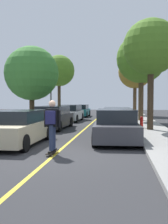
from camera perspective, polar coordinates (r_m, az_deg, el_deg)
The scene contains 17 objects.
ground at distance 9.36m, azimuth -6.05°, elevation -8.88°, with size 80.00×80.00×0.00m, color #2D2D30.
center_line at distance 13.23m, azimuth -1.97°, elevation -5.44°, with size 0.12×39.20×0.01m, color gold.
parked_car_left_nearest at distance 11.45m, azimuth -14.01°, elevation -3.34°, with size 2.00×4.36×1.42m.
parked_car_left_near at distance 17.20m, azimuth -6.60°, elevation -1.18°, with size 1.96×4.61×1.46m.
parked_car_left_far at distance 23.08m, azimuth -2.95°, elevation -0.24°, with size 1.92×4.09×1.41m.
parked_car_left_farthest at distance 29.01m, azimuth -0.80°, elevation 0.28°, with size 1.86×4.13×1.32m.
parked_car_right_nearest at distance 11.97m, azimuth 6.87°, elevation -2.99°, with size 2.11×4.38×1.44m.
parked_car_right_near at distance 17.33m, azimuth 7.07°, elevation -1.29°, with size 2.05×4.55×1.36m.
street_tree_left_nearest at distance 19.26m, azimuth -11.13°, elevation 8.07°, with size 3.79×3.79×5.47m.
street_tree_left_near at distance 27.65m, azimuth -5.35°, elevation 8.73°, with size 3.18×3.18×6.26m.
street_tree_right_nearest at distance 16.15m, azimuth 14.12°, elevation 13.22°, with size 3.20×3.20×6.35m.
street_tree_right_near at distance 22.87m, azimuth 12.14°, elevation 11.05°, with size 4.07×4.07×7.15m.
street_tree_right_far at distance 31.51m, azimuth 10.84°, elevation 8.38°, with size 3.82×3.82×6.82m.
fire_hydrant at distance 16.76m, azimuth 12.19°, elevation -2.12°, with size 0.20×0.20×0.70m.
streetlamp at distance 23.63m, azimuth -7.09°, elevation 5.73°, with size 0.36×0.24×5.19m.
skateboard at distance 9.24m, azimuth -6.75°, elevation -8.49°, with size 0.27×0.85×0.10m.
skateboarder at distance 9.06m, azimuth -6.85°, elevation -2.26°, with size 0.58×0.70×1.75m.
Camera 1 is at (2.16, -8.91, 1.88)m, focal length 42.79 mm.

